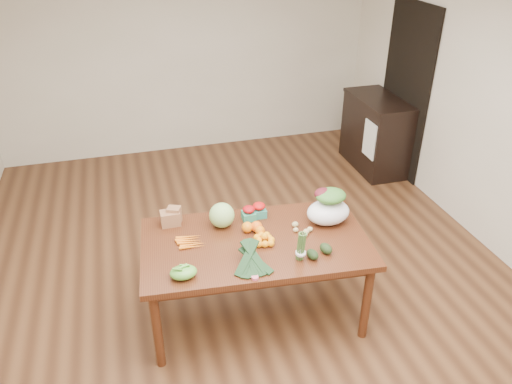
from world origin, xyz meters
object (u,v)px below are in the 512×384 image
object	(u,v)px
kale_bunch	(252,261)
dining_table	(255,278)
asparagus_bundle	(301,246)
cabbage	(222,215)
cabinet	(375,133)
salad_bag	(328,208)
paper_bag	(170,217)
mandarin_cluster	(264,238)

from	to	relation	value
kale_bunch	dining_table	bearing A→B (deg)	76.04
kale_bunch	asparagus_bundle	size ratio (longest dim) A/B	1.60
cabbage	cabinet	bearing A→B (deg)	38.99
cabinet	salad_bag	world-z (taller)	salad_bag
paper_bag	kale_bunch	world-z (taller)	kale_bunch
kale_bunch	mandarin_cluster	bearing A→B (deg)	64.28
paper_bag	cabbage	size ratio (longest dim) A/B	1.01
dining_table	kale_bunch	bearing A→B (deg)	-103.96
mandarin_cluster	paper_bag	bearing A→B (deg)	145.83
dining_table	asparagus_bundle	bearing A→B (deg)	-46.84
dining_table	cabinet	xyz separation A→B (m)	(2.24, 2.26, 0.10)
paper_bag	salad_bag	world-z (taller)	salad_bag
dining_table	salad_bag	world-z (taller)	salad_bag
dining_table	cabinet	size ratio (longest dim) A/B	1.73
dining_table	cabinet	world-z (taller)	cabinet
paper_bag	salad_bag	bearing A→B (deg)	-14.35
cabinet	kale_bunch	distance (m)	3.53
cabbage	asparagus_bundle	size ratio (longest dim) A/B	0.82
paper_bag	mandarin_cluster	distance (m)	0.81
asparagus_bundle	salad_bag	distance (m)	0.57
kale_bunch	salad_bag	world-z (taller)	salad_bag
asparagus_bundle	dining_table	bearing A→B (deg)	133.16
cabbage	asparagus_bundle	distance (m)	0.75
paper_bag	cabinet	bearing A→B (deg)	32.96
dining_table	kale_bunch	distance (m)	0.58
cabinet	mandarin_cluster	size ratio (longest dim) A/B	5.67
paper_bag	salad_bag	xyz separation A→B (m)	(1.25, -0.32, 0.06)
kale_bunch	asparagus_bundle	xyz separation A→B (m)	(0.37, 0.02, 0.05)
salad_bag	mandarin_cluster	bearing A→B (deg)	-167.10
cabinet	asparagus_bundle	bearing A→B (deg)	-127.65
cabinet	mandarin_cluster	distance (m)	3.19
cabinet	kale_bunch	xyz separation A→B (m)	(-2.36, -2.60, 0.36)
paper_bag	mandarin_cluster	size ratio (longest dim) A/B	1.15
dining_table	kale_bunch	world-z (taller)	kale_bunch
paper_bag	kale_bunch	size ratio (longest dim) A/B	0.52
mandarin_cluster	dining_table	bearing A→B (deg)	146.07
asparagus_bundle	kale_bunch	bearing A→B (deg)	-172.32
cabbage	mandarin_cluster	xyz separation A→B (m)	(0.27, -0.32, -0.06)
cabinet	dining_table	bearing A→B (deg)	-134.82
mandarin_cluster	salad_bag	bearing A→B (deg)	12.90
dining_table	cabinet	bearing A→B (deg)	50.38
kale_bunch	asparagus_bundle	world-z (taller)	asparagus_bundle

